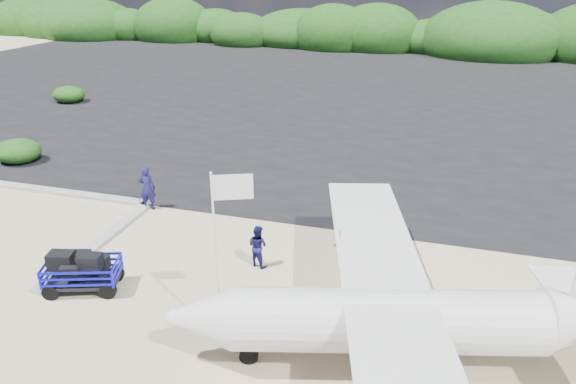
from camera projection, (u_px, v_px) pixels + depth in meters
name	position (u px, v px, depth m)	size (l,w,h in m)	color
ground	(190.00, 283.00, 17.12)	(160.00, 160.00, 0.00)	beige
asphalt_apron	(348.00, 90.00, 43.48)	(90.00, 50.00, 0.04)	#B2B2B2
lagoon	(4.00, 228.00, 20.72)	(9.00, 7.00, 0.40)	#B2B2B2
vegetation_band	(382.00, 48.00, 65.45)	(124.00, 8.00, 4.40)	#B2B2B2
baggage_cart	(86.00, 290.00, 16.76)	(2.49, 1.42, 1.24)	#0C10C1
flagpole	(222.00, 340.00, 14.50)	(1.02, 0.43, 5.12)	white
signboard	(280.00, 330.00, 14.90)	(1.73, 0.16, 1.42)	#5C2F1A
crew_a	(147.00, 188.00, 21.96)	(0.71, 0.47, 1.96)	#17144E
crew_b	(258.00, 246.00, 17.82)	(0.75, 0.59, 1.55)	#17144E
aircraft_large	(497.00, 117.00, 35.82)	(14.45, 14.45, 4.33)	#B2B2B2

